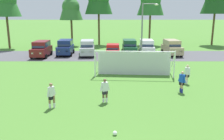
% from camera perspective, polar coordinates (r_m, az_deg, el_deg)
% --- Properties ---
extents(ground_plane, '(400.00, 400.00, 0.00)m').
position_cam_1_polar(ground_plane, '(22.44, 0.83, -1.64)').
color(ground_plane, '#477A2D').
extents(parking_lot_strip, '(52.00, 8.40, 0.01)m').
position_cam_1_polar(parking_lot_strip, '(33.74, 0.60, 3.50)').
color(parking_lot_strip, '#4C4C51').
rests_on(parking_lot_strip, ground).
extents(soccer_ball, '(0.22, 0.22, 0.22)m').
position_cam_1_polar(soccer_ball, '(12.09, 0.83, -14.90)').
color(soccer_ball, white).
rests_on(soccer_ball, ground).
extents(soccer_goal, '(7.54, 2.47, 2.57)m').
position_cam_1_polar(soccer_goal, '(22.78, 5.44, 1.87)').
color(soccer_goal, white).
rests_on(soccer_goal, ground).
extents(player_striker_near, '(0.46, 0.68, 1.64)m').
position_cam_1_polar(player_striker_near, '(18.64, 16.55, -2.76)').
color(player_striker_near, tan).
rests_on(player_striker_near, ground).
extents(player_midfield_center, '(0.39, 0.72, 1.64)m').
position_cam_1_polar(player_midfield_center, '(21.10, 17.71, -0.97)').
color(player_midfield_center, beige).
rests_on(player_midfield_center, ground).
extents(player_defender_far, '(0.45, 0.67, 1.64)m').
position_cam_1_polar(player_defender_far, '(15.46, -14.20, -5.95)').
color(player_defender_far, '#936B4C').
rests_on(player_defender_far, ground).
extents(player_winger_left, '(0.71, 0.41, 1.64)m').
position_cam_1_polar(player_winger_left, '(15.92, -1.58, -4.95)').
color(player_winger_left, brown).
rests_on(player_winger_left, ground).
extents(parked_car_slot_far_left, '(2.14, 4.60, 2.16)m').
position_cam_1_polar(parked_car_slot_far_left, '(33.95, -16.44, 4.91)').
color(parked_car_slot_far_left, maroon).
rests_on(parked_car_slot_far_left, ground).
extents(parked_car_slot_left, '(2.25, 4.66, 2.16)m').
position_cam_1_polar(parked_car_slot_left, '(34.80, -10.97, 5.41)').
color(parked_car_slot_left, navy).
rests_on(parked_car_slot_left, ground).
extents(parked_car_slot_center_left, '(2.36, 4.71, 2.16)m').
position_cam_1_polar(parked_car_slot_center_left, '(33.75, -5.79, 5.35)').
color(parked_car_slot_center_left, '#B2B2BC').
rests_on(parked_car_slot_center_left, ground).
extents(parked_car_slot_center, '(2.16, 4.26, 1.72)m').
position_cam_1_polar(parked_car_slot_center, '(32.70, 0.35, 4.73)').
color(parked_car_slot_center, red).
rests_on(parked_car_slot_center, ground).
extents(parked_car_slot_center_right, '(2.14, 4.60, 2.16)m').
position_cam_1_polar(parked_car_slot_center_right, '(34.34, 4.33, 5.52)').
color(parked_car_slot_center_right, '#194C2D').
rests_on(parked_car_slot_center_right, ground).
extents(parked_car_slot_right, '(2.31, 4.69, 2.16)m').
position_cam_1_polar(parked_car_slot_right, '(34.46, 8.44, 5.44)').
color(parked_car_slot_right, silver).
rests_on(parked_car_slot_right, ground).
extents(parked_car_slot_far_right, '(2.39, 4.73, 2.16)m').
position_cam_1_polar(parked_car_slot_far_right, '(35.06, 14.29, 5.30)').
color(parked_car_slot_far_right, tan).
rests_on(parked_car_slot_far_right, ground).
extents(tree_mid_left, '(4.19, 4.19, 11.16)m').
position_cam_1_polar(tree_mid_left, '(44.68, -9.76, 15.65)').
color(tree_mid_left, brown).
rests_on(tree_mid_left, ground).
extents(street_lamp, '(2.00, 0.32, 7.01)m').
position_cam_1_polar(street_lamp, '(29.03, 7.70, 9.00)').
color(street_lamp, slate).
rests_on(street_lamp, ground).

